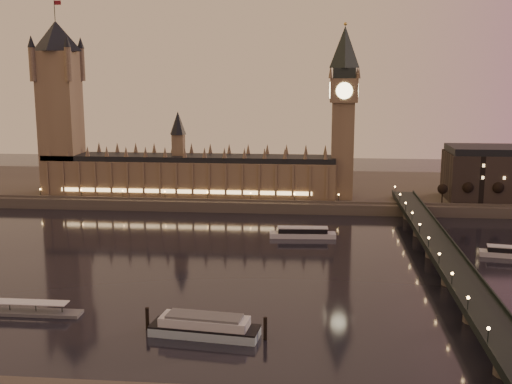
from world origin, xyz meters
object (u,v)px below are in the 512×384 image
(cruise_boat_a, at_px, (303,233))
(moored_barge, at_px, (205,326))
(pontoon_pier, at_px, (25,311))
(cruise_boat_b, at_px, (510,252))

(cruise_boat_a, height_order, moored_barge, moored_barge)
(cruise_boat_a, relative_size, moored_barge, 0.84)
(cruise_boat_a, xyz_separation_m, moored_barge, (-27.91, -124.79, 0.77))
(moored_barge, bearing_deg, cruise_boat_a, 84.13)
(moored_barge, xyz_separation_m, pontoon_pier, (-64.89, 12.44, -1.98))
(cruise_boat_a, height_order, cruise_boat_b, cruise_boat_a)
(cruise_boat_a, xyz_separation_m, cruise_boat_b, (93.78, -25.70, -0.19))
(moored_barge, height_order, pontoon_pier, pontoon_pier)
(cruise_boat_a, bearing_deg, moored_barge, -106.07)
(cruise_boat_a, distance_m, pontoon_pier, 145.73)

